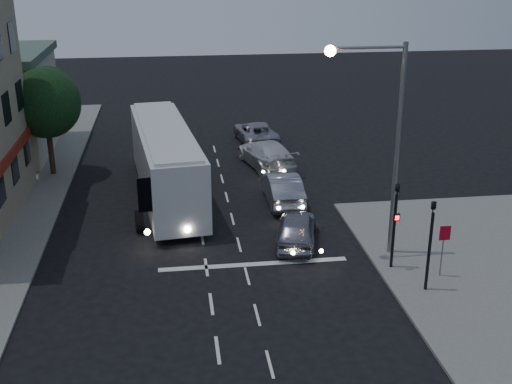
{
  "coord_description": "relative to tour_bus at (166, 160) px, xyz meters",
  "views": [
    {
      "loc": [
        -1.16,
        -22.04,
        12.42
      ],
      "look_at": [
        2.48,
        4.79,
        2.2
      ],
      "focal_mm": 45.0,
      "sensor_mm": 36.0,
      "label": 1
    }
  ],
  "objects": [
    {
      "name": "ground",
      "position": [
        1.56,
        -10.48,
        -2.08
      ],
      "size": [
        120.0,
        120.0,
        0.0
      ],
      "primitive_type": "plane",
      "color": "black"
    },
    {
      "name": "road_markings",
      "position": [
        2.85,
        -7.18,
        -2.08
      ],
      "size": [
        8.0,
        30.55,
        0.01
      ],
      "color": "silver",
      "rests_on": "ground"
    },
    {
      "name": "tour_bus",
      "position": [
        0.0,
        0.0,
        0.0
      ],
      "size": [
        4.01,
        12.78,
        3.85
      ],
      "rotation": [
        0.0,
        0.0,
        0.11
      ],
      "color": "silver",
      "rests_on": "ground"
    },
    {
      "name": "car_suv",
      "position": [
        5.76,
        -6.68,
        -1.35
      ],
      "size": [
        2.73,
        4.57,
        1.46
      ],
      "primitive_type": "imported",
      "rotation": [
        0.0,
        0.0,
        2.89
      ],
      "color": "gray",
      "rests_on": "ground"
    },
    {
      "name": "car_sedan_a",
      "position": [
        5.99,
        -1.56,
        -1.29
      ],
      "size": [
        1.68,
        4.8,
        1.58
      ],
      "primitive_type": "imported",
      "rotation": [
        0.0,
        0.0,
        3.14
      ],
      "color": "#9998A0",
      "rests_on": "ground"
    },
    {
      "name": "car_sedan_b",
      "position": [
        6.03,
        4.45,
        -1.27
      ],
      "size": [
        3.52,
        5.95,
        1.62
      ],
      "primitive_type": "imported",
      "rotation": [
        0.0,
        0.0,
        3.38
      ],
      "color": "white",
      "rests_on": "ground"
    },
    {
      "name": "car_sedan_c",
      "position": [
        6.13,
        9.69,
        -1.36
      ],
      "size": [
        2.84,
        5.41,
        1.45
      ],
      "primitive_type": "imported",
      "rotation": [
        0.0,
        0.0,
        3.22
      ],
      "color": "#9796A4",
      "rests_on": "ground"
    },
    {
      "name": "traffic_signal_main",
      "position": [
        9.16,
        -9.7,
        0.34
      ],
      "size": [
        0.25,
        0.35,
        4.1
      ],
      "color": "black",
      "rests_on": "sidewalk_near"
    },
    {
      "name": "traffic_signal_side",
      "position": [
        9.86,
        -11.68,
        0.34
      ],
      "size": [
        0.18,
        0.15,
        4.1
      ],
      "color": "black",
      "rests_on": "sidewalk_near"
    },
    {
      "name": "regulatory_sign",
      "position": [
        10.86,
        -10.72,
        -0.49
      ],
      "size": [
        0.45,
        0.12,
        2.2
      ],
      "color": "slate",
      "rests_on": "sidewalk_near"
    },
    {
      "name": "streetlight",
      "position": [
        8.91,
        -8.28,
        3.65
      ],
      "size": [
        3.32,
        0.44,
        9.0
      ],
      "color": "slate",
      "rests_on": "sidewalk_near"
    },
    {
      "name": "street_tree",
      "position": [
        -6.65,
        4.54,
        2.42
      ],
      "size": [
        4.0,
        4.0,
        6.2
      ],
      "color": "black",
      "rests_on": "sidewalk_far"
    }
  ]
}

